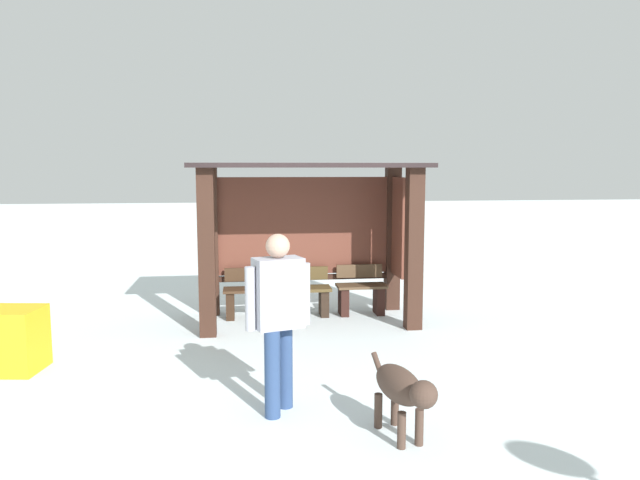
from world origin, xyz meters
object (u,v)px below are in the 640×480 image
object	(u,v)px
bench_center_inside	(306,296)
person_walking	(278,310)
bus_shelter	(313,216)
bench_left_inside	(249,297)
grit_bin	(8,340)
dog	(402,389)
bench_right_inside	(361,294)

from	to	relation	value
bench_center_inside	person_walking	size ratio (longest dim) A/B	0.46
bus_shelter	bench_center_inside	xyz separation A→B (m)	(-0.09, 0.13, -1.20)
bench_left_inside	bench_center_inside	size ratio (longest dim) A/B	1.00
bench_center_inside	grit_bin	world-z (taller)	bench_center_inside
bench_left_inside	dog	bearing A→B (deg)	-74.17
bus_shelter	grit_bin	size ratio (longest dim) A/B	4.65
bus_shelter	bench_left_inside	size ratio (longest dim) A/B	4.37
grit_bin	bench_right_inside	bearing A→B (deg)	24.85
dog	bench_center_inside	bearing A→B (deg)	94.65
grit_bin	bus_shelter	bearing A→B (deg)	27.65
bus_shelter	bench_center_inside	distance (m)	1.21
person_walking	grit_bin	size ratio (longest dim) A/B	2.34
bench_left_inside	bench_center_inside	xyz separation A→B (m)	(0.85, -0.00, 0.00)
bench_center_inside	dog	xyz separation A→B (m)	(0.34, -4.18, 0.12)
person_walking	grit_bin	distance (m)	3.29
bench_right_inside	person_walking	xyz separation A→B (m)	(-1.47, -3.50, 0.64)
bus_shelter	bench_left_inside	world-z (taller)	bus_shelter
bus_shelter	dog	bearing A→B (deg)	-86.54
grit_bin	bench_left_inside	bearing A→B (deg)	37.24
person_walking	dog	distance (m)	1.29
bench_left_inside	bench_center_inside	bearing A→B (deg)	-0.04
bus_shelter	dog	distance (m)	4.20
bench_center_inside	dog	distance (m)	4.19
bench_left_inside	dog	distance (m)	4.35
bus_shelter	bench_right_inside	world-z (taller)	bus_shelter
bench_right_inside	grit_bin	xyz separation A→B (m)	(-4.33, -2.01, 0.04)
bus_shelter	bench_right_inside	bearing A→B (deg)	9.83
grit_bin	dog	bearing A→B (deg)	-29.63
dog	grit_bin	distance (m)	4.40
person_walking	dog	xyz separation A→B (m)	(0.96, -0.68, -0.53)
bench_center_inside	dog	world-z (taller)	bench_center_inside
bus_shelter	bench_right_inside	size ratio (longest dim) A/B	4.37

